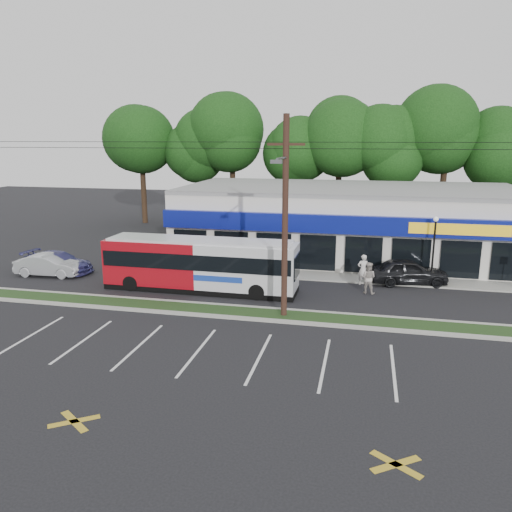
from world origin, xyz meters
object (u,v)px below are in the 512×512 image
object	(u,v)px
pedestrian_a	(363,270)
car_silver	(49,265)
car_blue	(58,262)
car_dark	(408,271)
utility_pole	(281,212)
lamp_post	(434,242)
pedestrian_b	(368,278)
metrobus	(200,263)

from	to	relation	value
pedestrian_a	car_silver	bearing A→B (deg)	-10.89
car_blue	pedestrian_a	size ratio (longest dim) A/B	2.57
car_dark	pedestrian_a	xyz separation A→B (m)	(-2.76, -0.71, 0.14)
utility_pole	car_blue	world-z (taller)	utility_pole
lamp_post	pedestrian_b	size ratio (longest dim) A/B	2.27
car_dark	utility_pole	bearing A→B (deg)	127.77
car_dark	car_silver	bearing A→B (deg)	87.29
pedestrian_b	pedestrian_a	bearing A→B (deg)	-68.04
car_silver	car_blue	distance (m)	0.86
lamp_post	metrobus	size ratio (longest dim) A/B	0.37
lamp_post	pedestrian_b	xyz separation A→B (m)	(-3.86, -2.80, -1.73)
metrobus	car_dark	xyz separation A→B (m)	(12.20, 4.00, -0.83)
car_silver	pedestrian_a	xyz separation A→B (m)	(20.24, 2.43, 0.23)
lamp_post	car_silver	bearing A→B (deg)	-171.97
utility_pole	pedestrian_a	distance (m)	9.11
car_blue	pedestrian_a	bearing A→B (deg)	-79.41
utility_pole	car_blue	xyz separation A→B (m)	(-16.15, 5.28, -4.70)
utility_pole	metrobus	size ratio (longest dim) A/B	4.32
metrobus	pedestrian_a	size ratio (longest dim) A/B	6.06
car_silver	pedestrian_b	xyz separation A→B (m)	(20.56, 0.64, 0.21)
pedestrian_a	car_blue	bearing A→B (deg)	-13.26
lamp_post	car_blue	size ratio (longest dim) A/B	0.87
metrobus	car_blue	distance (m)	10.88
car_dark	car_blue	distance (m)	23.02
metrobus	car_blue	size ratio (longest dim) A/B	2.36
metrobus	pedestrian_a	world-z (taller)	metrobus
metrobus	car_silver	distance (m)	10.88
car_dark	car_blue	xyz separation A→B (m)	(-22.90, -2.29, -0.10)
car_silver	pedestrian_b	world-z (taller)	pedestrian_b
utility_pole	pedestrian_b	xyz separation A→B (m)	(4.31, 5.07, -4.48)
pedestrian_b	car_dark	bearing A→B (deg)	-122.37
utility_pole	metrobus	world-z (taller)	utility_pole
metrobus	car_silver	size ratio (longest dim) A/B	2.64
car_blue	pedestrian_b	size ratio (longest dim) A/B	2.62
utility_pole	pedestrian_b	distance (m)	8.02
car_blue	lamp_post	bearing A→B (deg)	-77.82
car_silver	pedestrian_a	distance (m)	20.39
car_silver	pedestrian_b	distance (m)	20.57
lamp_post	pedestrian_b	distance (m)	5.07
pedestrian_b	car_blue	bearing A→B (deg)	11.44
lamp_post	car_blue	bearing A→B (deg)	-173.92
metrobus	pedestrian_a	xyz separation A→B (m)	(9.44, 3.29, -0.69)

